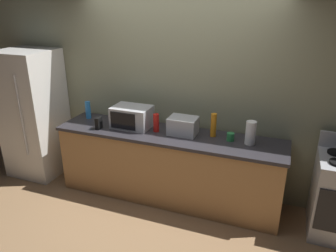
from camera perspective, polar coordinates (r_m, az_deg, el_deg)
The scene contains 12 objects.
ground_plane at distance 4.08m, azimuth -2.05°, elevation -15.15°, with size 8.00×8.00×0.00m, color #93704C.
back_wall at distance 4.17m, azimuth 1.99°, elevation 6.43°, with size 6.40×0.10×2.70m, color gray.
counter_run at distance 4.15m, azimuth 0.00°, elevation -7.05°, with size 2.84×0.64×0.90m.
refrigerator at distance 5.01m, azimuth -22.53°, elevation 1.99°, with size 0.72×0.73×1.80m.
microwave at distance 4.14m, azimuth -6.37°, elevation 1.60°, with size 0.48×0.35×0.27m.
toaster_oven at distance 3.92m, azimuth 2.65°, elevation 0.05°, with size 0.34×0.26×0.21m, color #B7BABF.
paper_towel_roll at distance 3.75m, azimuth 14.34°, elevation -1.18°, with size 0.12×0.12×0.27m, color white.
cordless_phone at distance 4.17m, azimuth -12.10°, elevation 0.51°, with size 0.05×0.11×0.15m, color black.
bottle_dish_soap at distance 3.87m, azimuth 8.01°, elevation 0.16°, with size 0.07×0.07×0.29m, color orange.
bottle_hot_sauce at distance 3.98m, azimuth -2.10°, elevation 0.56°, with size 0.07×0.07×0.23m, color red.
bottle_spray_cleaner at distance 4.56m, azimuth -13.89°, elevation 2.76°, with size 0.07×0.07×0.24m, color #338CE5.
mug_green at distance 3.82m, azimuth 10.93°, elevation -1.88°, with size 0.09×0.09×0.10m, color #2D8C47.
Camera 1 is at (1.28, -3.01, 2.45)m, focal length 34.64 mm.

